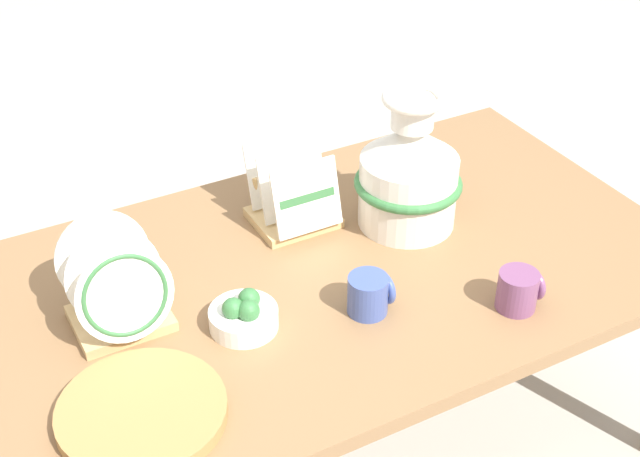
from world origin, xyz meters
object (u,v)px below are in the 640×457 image
Objects in this scene: ceramic_vase at (409,172)px; mug_cobalt_glaze at (370,294)px; fruit_bowl at (244,316)px; mug_plum_glaze at (519,290)px; wicker_charger_stack at (142,412)px; dish_rack_round_plates at (118,295)px; dish_rack_square_plates at (293,202)px.

ceramic_vase reaches higher than mug_cobalt_glaze.
fruit_bowl is at bearing -161.74° from ceramic_vase.
ceramic_vase is 0.38m from mug_plum_glaze.
wicker_charger_stack is 3.35× the size of mug_plum_glaze.
wicker_charger_stack is at bearing -100.61° from dish_rack_round_plates.
ceramic_vase is at bearing 21.62° from wicker_charger_stack.
dish_rack_round_plates is at bearing -160.22° from dish_rack_square_plates.
fruit_bowl is (0.21, -0.12, -0.05)m from dish_rack_round_plates.
dish_rack_round_plates is at bearing 155.88° from mug_plum_glaze.
dish_rack_square_plates reaches higher than fruit_bowl.
ceramic_vase is 0.35m from mug_cobalt_glaze.
fruit_bowl is (-0.26, -0.29, -0.02)m from dish_rack_square_plates.
mug_plum_glaze is 0.56m from fruit_bowl.
ceramic_vase is 1.08× the size of wicker_charger_stack.
mug_plum_glaze is at bearing -62.05° from dish_rack_square_plates.
mug_cobalt_glaze is at bearing -16.86° from fruit_bowl.
wicker_charger_stack is at bearing -140.64° from dish_rack_square_plates.
dish_rack_round_plates is 2.34× the size of mug_cobalt_glaze.
mug_cobalt_glaze is 0.30m from mug_plum_glaze.
dish_rack_round_plates is at bearing 150.54° from fruit_bowl.
dish_rack_square_plates is at bearing 151.19° from ceramic_vase.
ceramic_vase reaches higher than fruit_bowl.
wicker_charger_stack is at bearing -158.38° from ceramic_vase.
ceramic_vase is at bearing 18.26° from fruit_bowl.
fruit_bowl is (-0.49, -0.16, -0.11)m from ceramic_vase.
fruit_bowl is (-0.52, 0.21, -0.01)m from mug_plum_glaze.
fruit_bowl is at bearing 27.53° from wicker_charger_stack.
mug_cobalt_glaze is 1.00× the size of mug_plum_glaze.
dish_rack_square_plates reaches higher than mug_cobalt_glaze.
fruit_bowl is (0.26, 0.14, 0.02)m from wicker_charger_stack.
mug_cobalt_glaze is at bearing -135.76° from ceramic_vase.
ceramic_vase is 0.81m from wicker_charger_stack.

